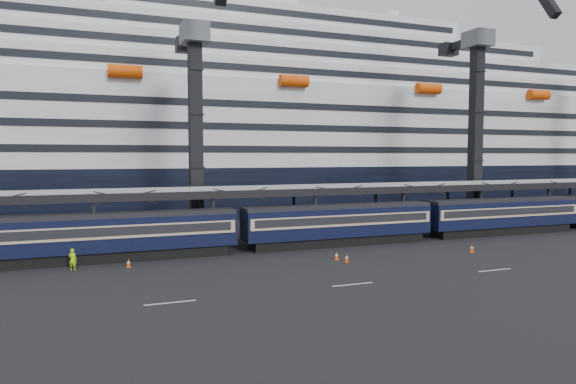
# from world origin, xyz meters

# --- Properties ---
(ground) EXTENTS (260.00, 260.00, 0.00)m
(ground) POSITION_xyz_m (0.00, 0.00, 0.00)
(ground) COLOR black
(ground) RESTS_ON ground
(train) EXTENTS (133.05, 3.00, 4.05)m
(train) POSITION_xyz_m (-4.65, 10.00, 2.20)
(train) COLOR black
(train) RESTS_ON ground
(canopy) EXTENTS (130.00, 6.25, 5.53)m
(canopy) POSITION_xyz_m (0.00, 14.00, 5.25)
(canopy) COLOR gray
(canopy) RESTS_ON ground
(cruise_ship) EXTENTS (214.09, 28.84, 34.00)m
(cruise_ship) POSITION_xyz_m (-1.08, 45.99, 12.34)
(cruise_ship) COLOR black
(cruise_ship) RESTS_ON ground
(crane_dark_near) EXTENTS (4.50, 17.75, 35.08)m
(crane_dark_near) POSITION_xyz_m (-20.00, 18.59, 11.93)
(crane_dark_near) COLOR #474A4E
(crane_dark_near) RESTS_ON ground
(crane_dark_mid) EXTENTS (4.50, 18.24, 39.64)m
(crane_dark_mid) POSITION_xyz_m (15.00, 17.59, 13.36)
(crane_dark_mid) COLOR #474A4E
(crane_dark_mid) RESTS_ON ground
(worker) EXTENTS (0.71, 0.60, 1.64)m
(worker) POSITION_xyz_m (-31.60, 7.35, 0.82)
(worker) COLOR #BBFC0D
(worker) RESTS_ON ground
(traffic_cone_b) EXTENTS (0.35, 0.35, 0.71)m
(traffic_cone_b) POSITION_xyz_m (-27.62, 6.90, 0.35)
(traffic_cone_b) COLOR #EB4907
(traffic_cone_b) RESTS_ON ground
(traffic_cone_c) EXTENTS (0.36, 0.36, 0.72)m
(traffic_cone_c) POSITION_xyz_m (-11.04, 2.59, 0.36)
(traffic_cone_c) COLOR #EB4907
(traffic_cone_c) RESTS_ON ground
(traffic_cone_d) EXTENTS (0.36, 0.36, 0.72)m
(traffic_cone_d) POSITION_xyz_m (-11.39, 3.71, 0.36)
(traffic_cone_d) COLOR #EB4907
(traffic_cone_d) RESTS_ON ground
(traffic_cone_e) EXTENTS (0.38, 0.38, 0.76)m
(traffic_cone_e) POSITION_xyz_m (1.39, 2.46, 0.37)
(traffic_cone_e) COLOR #EB4907
(traffic_cone_e) RESTS_ON ground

